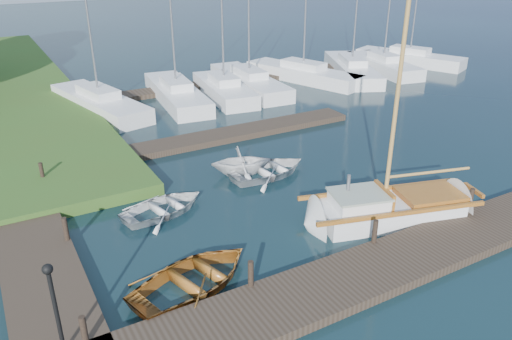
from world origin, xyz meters
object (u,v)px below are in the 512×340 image
mooring_post_5 (42,172)px  marina_boat_7 (410,57)px  dinghy (194,275)px  marina_boat_2 (224,88)px  mooring_post_0 (84,330)px  marina_boat_4 (303,73)px  marina_boat_3 (249,80)px  mooring_post_4 (66,229)px  tender_b (241,159)px  mooring_post_1 (251,274)px  marina_boat_6 (383,64)px  marina_boat_5 (352,68)px  marina_boat_1 (176,92)px  lamp_post (53,297)px  mooring_post_2 (375,231)px  tender_c (269,168)px  mooring_post_3 (471,199)px  sailboat (393,210)px  tender_a (164,205)px  marina_boat_0 (99,101)px

mooring_post_5 → marina_boat_7: size_ratio=0.07×
dinghy → marina_boat_2: size_ratio=0.33×
mooring_post_0 → marina_boat_4: size_ratio=0.07×
mooring_post_5 → marina_boat_3: 17.24m
mooring_post_4 → marina_boat_7: marina_boat_7 is taller
marina_boat_3 → marina_boat_4: 4.46m
marina_boat_7 → tender_b: bearing=95.6°
mooring_post_0 → tender_b: (8.06, 7.27, -0.03)m
mooring_post_1 → marina_boat_6: bearing=40.2°
mooring_post_4 → marina_boat_2: bearing=47.5°
marina_boat_5 → marina_boat_1: bearing=114.4°
lamp_post → dinghy: size_ratio=0.62×
marina_boat_5 → mooring_post_4: bearing=145.9°
mooring_post_2 → tender_c: (0.01, 6.54, -0.33)m
mooring_post_0 → mooring_post_3: size_ratio=1.00×
mooring_post_5 → marina_boat_3: marina_boat_3 is taller
sailboat → tender_c: size_ratio=2.79×
mooring_post_0 → dinghy: (3.24, 1.08, -0.29)m
tender_c → marina_boat_5: marina_boat_5 is taller
tender_a → marina_boat_5: size_ratio=0.28×
mooring_post_4 → mooring_post_3: bearing=-21.0°
mooring_post_0 → marina_boat_5: 30.15m
mooring_post_1 → marina_boat_7: (25.60, 19.42, -0.12)m
marina_boat_0 → mooring_post_5: bearing=141.5°
marina_boat_6 → marina_boat_7: marina_boat_7 is taller
mooring_post_2 → tender_c: bearing=89.9°
mooring_post_5 → marina_boat_4: bearing=26.1°
tender_c → marina_boat_7: bearing=-62.9°
marina_boat_1 → mooring_post_2: bearing=-175.4°
mooring_post_4 → marina_boat_7: 32.93m
marina_boat_4 → marina_boat_7: bearing=-107.8°
marina_boat_1 → marina_boat_3: 5.37m
tender_c → marina_boat_3: bearing=-29.7°
mooring_post_4 → marina_boat_3: size_ratio=0.07×
mooring_post_3 → tender_c: 7.94m
mooring_post_2 → marina_boat_0: size_ratio=0.08×
sailboat → tender_c: (-1.97, 5.32, 0.02)m
mooring_post_3 → marina_boat_1: 19.32m
tender_c → marina_boat_7: size_ratio=0.29×
marina_boat_3 → marina_boat_6: size_ratio=1.06×
mooring_post_1 → marina_boat_1: size_ratio=0.07×
marina_boat_5 → marina_boat_7: bearing=-59.6°
marina_boat_4 → sailboat: bearing=136.3°
lamp_post → marina_boat_4: bearing=44.0°
mooring_post_5 → marina_boat_2: bearing=34.3°
lamp_post → marina_boat_6: marina_boat_6 is taller
lamp_post → marina_boat_2: bearing=54.2°
mooring_post_5 → marina_boat_4: 21.15m
dinghy → marina_boat_0: (1.75, 18.21, 0.15)m
mooring_post_2 → tender_b: bearing=97.3°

